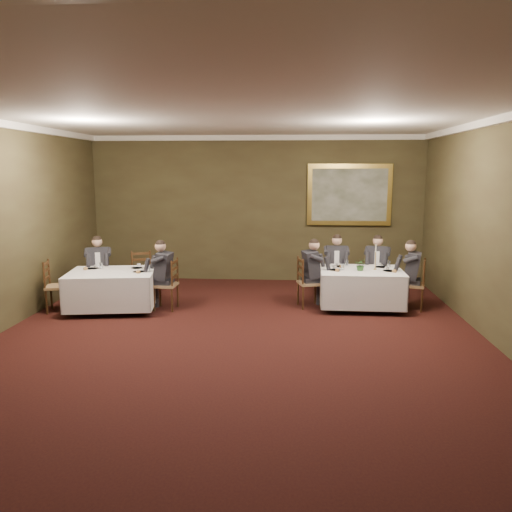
# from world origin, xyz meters

# --- Properties ---
(ground) EXTENTS (10.00, 10.00, 0.00)m
(ground) POSITION_xyz_m (0.00, 0.00, 0.00)
(ground) COLOR black
(ground) RESTS_ON ground
(ceiling) EXTENTS (8.00, 10.00, 0.10)m
(ceiling) POSITION_xyz_m (0.00, 0.00, 3.50)
(ceiling) COLOR silver
(ceiling) RESTS_ON back_wall
(back_wall) EXTENTS (8.00, 0.10, 3.50)m
(back_wall) POSITION_xyz_m (0.00, 5.00, 1.75)
(back_wall) COLOR #382F1C
(back_wall) RESTS_ON ground
(front_wall) EXTENTS (8.00, 0.10, 3.50)m
(front_wall) POSITION_xyz_m (0.00, -5.00, 1.75)
(front_wall) COLOR #382F1C
(front_wall) RESTS_ON ground
(crown_molding) EXTENTS (8.00, 10.00, 0.12)m
(crown_molding) POSITION_xyz_m (0.00, 0.00, 3.44)
(crown_molding) COLOR white
(crown_molding) RESTS_ON back_wall
(table_main) EXTENTS (1.63, 1.26, 0.67)m
(table_main) POSITION_xyz_m (2.22, 2.57, 0.45)
(table_main) COLOR #321B0E
(table_main) RESTS_ON ground
(table_second) EXTENTS (1.80, 1.46, 0.67)m
(table_second) POSITION_xyz_m (-2.60, 2.09, 0.45)
(table_second) COLOR #321B0E
(table_second) RESTS_ON ground
(chair_main_backleft) EXTENTS (0.45, 0.43, 1.00)m
(chair_main_backleft) POSITION_xyz_m (1.80, 3.40, 0.28)
(chair_main_backleft) COLOR olive
(chair_main_backleft) RESTS_ON ground
(diner_main_backleft) EXTENTS (0.43, 0.49, 1.35)m
(diner_main_backleft) POSITION_xyz_m (1.80, 3.39, 0.51)
(diner_main_backleft) COLOR black
(diner_main_backleft) RESTS_ON chair_main_backleft
(chair_main_backright) EXTENTS (0.53, 0.52, 1.00)m
(chair_main_backright) POSITION_xyz_m (2.67, 3.39, 0.28)
(chair_main_backright) COLOR olive
(chair_main_backright) RESTS_ON ground
(diner_main_backright) EXTENTS (0.51, 0.57, 1.35)m
(diner_main_backright) POSITION_xyz_m (2.66, 3.38, 0.51)
(diner_main_backright) COLOR black
(diner_main_backright) RESTS_ON chair_main_backright
(chair_main_endleft) EXTENTS (0.51, 0.53, 1.00)m
(chair_main_endleft) POSITION_xyz_m (1.20, 2.59, 0.28)
(chair_main_endleft) COLOR olive
(chair_main_endleft) RESTS_ON ground
(diner_main_endleft) EXTENTS (0.56, 0.50, 1.35)m
(diner_main_endleft) POSITION_xyz_m (1.21, 2.59, 0.51)
(diner_main_endleft) COLOR black
(diner_main_endleft) RESTS_ON chair_main_endleft
(chair_main_endright) EXTENTS (0.53, 0.54, 1.00)m
(chair_main_endright) POSITION_xyz_m (3.23, 2.55, 0.28)
(chair_main_endright) COLOR olive
(chair_main_endright) RESTS_ON ground
(diner_main_endright) EXTENTS (0.57, 0.52, 1.35)m
(diner_main_endright) POSITION_xyz_m (3.22, 2.55, 0.51)
(diner_main_endright) COLOR black
(diner_main_endright) RESTS_ON chair_main_endright
(chair_sec_backleft) EXTENTS (0.55, 0.54, 1.00)m
(chair_sec_backleft) POSITION_xyz_m (-3.15, 2.85, 0.28)
(chair_sec_backleft) COLOR olive
(chair_sec_backleft) RESTS_ON ground
(diner_sec_backleft) EXTENTS (0.53, 0.58, 1.35)m
(diner_sec_backleft) POSITION_xyz_m (-3.15, 2.84, 0.51)
(diner_sec_backleft) COLOR black
(diner_sec_backleft) RESTS_ON chair_sec_backleft
(chair_sec_backright) EXTENTS (0.54, 0.53, 1.00)m
(chair_sec_backright) POSITION_xyz_m (-2.29, 2.98, 0.28)
(chair_sec_backright) COLOR olive
(chair_sec_backright) RESTS_ON ground
(chair_sec_endright) EXTENTS (0.45, 0.47, 1.00)m
(chair_sec_endright) POSITION_xyz_m (-1.58, 2.23, 0.28)
(chair_sec_endright) COLOR olive
(chair_sec_endright) RESTS_ON ground
(diner_sec_endright) EXTENTS (0.51, 0.44, 1.35)m
(diner_sec_endright) POSITION_xyz_m (-1.59, 2.23, 0.51)
(diner_sec_endright) COLOR black
(diner_sec_endright) RESTS_ON chair_sec_endright
(chair_sec_endleft) EXTENTS (0.51, 0.52, 1.00)m
(chair_sec_endleft) POSITION_xyz_m (-3.62, 1.94, 0.28)
(chair_sec_endleft) COLOR olive
(chair_sec_endleft) RESTS_ON ground
(centerpiece) EXTENTS (0.28, 0.26, 0.25)m
(centerpiece) POSITION_xyz_m (2.19, 2.50, 0.89)
(centerpiece) COLOR #2D5926
(centerpiece) RESTS_ON table_main
(candlestick) EXTENTS (0.07, 0.07, 0.51)m
(candlestick) POSITION_xyz_m (2.49, 2.63, 0.95)
(candlestick) COLOR gold
(candlestick) RESTS_ON table_main
(place_setting_table_main) EXTENTS (0.33, 0.31, 0.14)m
(place_setting_table_main) POSITION_xyz_m (1.85, 2.94, 0.80)
(place_setting_table_main) COLOR white
(place_setting_table_main) RESTS_ON table_main
(place_setting_table_second) EXTENTS (0.33, 0.31, 0.14)m
(place_setting_table_second) POSITION_xyz_m (-3.03, 2.39, 0.80)
(place_setting_table_second) COLOR white
(place_setting_table_second) RESTS_ON table_second
(painting) EXTENTS (1.98, 0.09, 1.45)m
(painting) POSITION_xyz_m (2.22, 4.94, 2.11)
(painting) COLOR #E0B952
(painting) RESTS_ON back_wall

